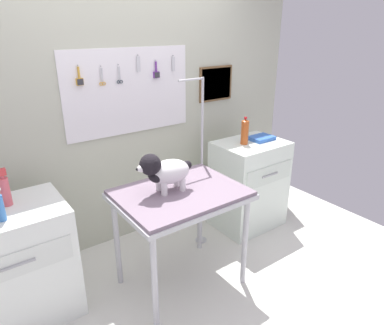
% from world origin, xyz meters
% --- Properties ---
extents(ground, '(4.40, 4.00, 0.04)m').
position_xyz_m(ground, '(0.00, 0.00, -0.02)').
color(ground, silver).
extents(rear_wall_panel, '(4.00, 0.11, 2.30)m').
position_xyz_m(rear_wall_panel, '(0.01, 1.28, 1.16)').
color(rear_wall_panel, '#B6B9A4').
rests_on(rear_wall_panel, ground).
extents(grooming_table, '(0.94, 0.71, 0.84)m').
position_xyz_m(grooming_table, '(-0.02, 0.34, 0.76)').
color(grooming_table, '#B7B7BC').
rests_on(grooming_table, ground).
extents(grooming_arm, '(0.29, 0.11, 1.59)m').
position_xyz_m(grooming_arm, '(0.46, 0.71, 0.74)').
color(grooming_arm, '#B7B7BC').
rests_on(grooming_arm, ground).
extents(dog, '(0.44, 0.23, 0.31)m').
position_xyz_m(dog, '(-0.12, 0.40, 1.01)').
color(dog, white).
rests_on(dog, grooming_table).
extents(counter_left, '(0.80, 0.58, 0.86)m').
position_xyz_m(counter_left, '(-1.17, 0.74, 0.43)').
color(counter_left, silver).
rests_on(counter_left, ground).
extents(cabinet_right, '(0.68, 0.54, 0.91)m').
position_xyz_m(cabinet_right, '(1.07, 0.70, 0.46)').
color(cabinet_right, silver).
rests_on(cabinet_right, ground).
extents(shampoo_bottle, '(0.06, 0.06, 0.26)m').
position_xyz_m(shampoo_bottle, '(-1.10, 0.80, 0.98)').
color(shampoo_bottle, '#D25660').
rests_on(shampoo_bottle, counter_left).
extents(conditioner_bottle, '(0.05, 0.05, 0.21)m').
position_xyz_m(conditioner_bottle, '(-1.17, 0.61, 0.95)').
color(conditioner_bottle, '#3672BF').
rests_on(conditioner_bottle, counter_left).
extents(soda_bottle, '(0.07, 0.07, 0.27)m').
position_xyz_m(soda_bottle, '(0.98, 0.70, 1.04)').
color(soda_bottle, '#B04C1D').
rests_on(soda_bottle, cabinet_right).
extents(supply_tray, '(0.24, 0.18, 0.04)m').
position_xyz_m(supply_tray, '(1.21, 0.70, 0.93)').
color(supply_tray, blue).
rests_on(supply_tray, cabinet_right).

